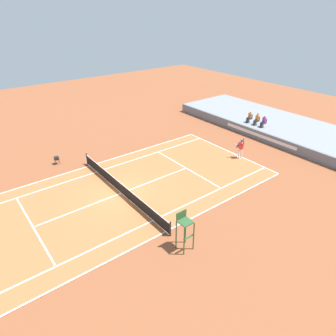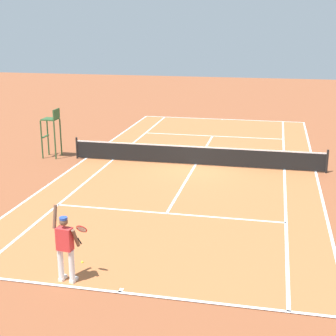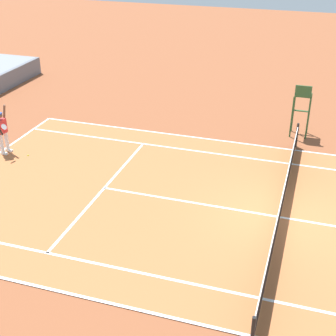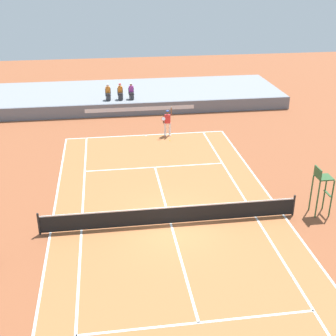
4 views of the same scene
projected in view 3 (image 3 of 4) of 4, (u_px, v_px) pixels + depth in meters
ground_plane at (280, 218)px, 16.42m from camera, size 80.00×80.00×0.00m
court at (280, 217)px, 16.41m from camera, size 11.08×23.88×0.03m
net at (282, 204)px, 16.18m from camera, size 11.98×0.10×1.07m
tennis_player at (3, 131)px, 20.39m from camera, size 0.80×0.62×2.08m
tennis_ball at (28, 155)px, 20.56m from camera, size 0.07×0.07×0.07m
umpire_chair at (302, 103)px, 21.79m from camera, size 0.77×0.77×2.44m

